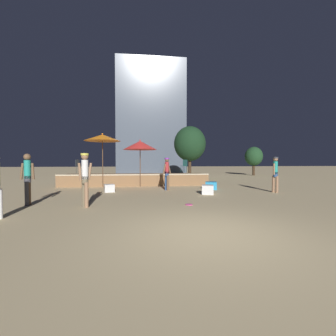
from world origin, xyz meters
TOP-DOWN VIEW (x-y plane):
  - ground_plane at (0.00, 0.00)m, footprint 120.00×120.00m
  - wooden_deck at (-1.75, 10.47)m, footprint 9.31×2.38m
  - patio_umbrella_0 at (-3.68, 9.27)m, footprint 2.14×2.14m
  - patio_umbrella_1 at (-1.44, 9.23)m, footprint 2.05×2.05m
  - cube_seat_0 at (2.45, 7.37)m, footprint 0.75×0.75m
  - cube_seat_1 at (-2.99, 6.94)m, footprint 0.59×0.59m
  - cube_seat_2 at (1.72, 5.62)m, footprint 0.65×0.65m
  - person_0 at (-5.37, 3.81)m, footprint 0.49×0.31m
  - person_1 at (5.24, 5.78)m, footprint 0.41×0.33m
  - person_2 at (-3.27, 3.21)m, footprint 0.43×0.39m
  - person_4 at (-0.02, 7.22)m, footprint 0.52×0.37m
  - bistro_chair_0 at (1.72, 11.24)m, footprint 0.48×0.48m
  - bistro_chair_1 at (-5.52, 10.90)m, footprint 0.45×0.45m
  - frisbee_disc at (0.29, 3.15)m, footprint 0.25×0.25m
  - background_tree_0 at (10.82, 18.49)m, footprint 1.87×1.87m
  - background_tree_1 at (3.04, 15.46)m, footprint 2.87×2.87m
  - distant_building at (-0.04, 25.24)m, footprint 8.80×3.84m

SIDE VIEW (x-z plane):
  - ground_plane at x=0.00m, z-range 0.00..0.00m
  - frisbee_disc at x=0.29m, z-range 0.00..0.03m
  - cube_seat_1 at x=-2.99m, z-range 0.00..0.39m
  - cube_seat_0 at x=2.45m, z-range 0.00..0.41m
  - cube_seat_2 at x=1.72m, z-range 0.00..0.43m
  - wooden_deck at x=-1.75m, z-range -0.04..0.72m
  - person_4 at x=-0.02m, z-range 0.11..1.85m
  - person_1 at x=5.24m, z-range 0.12..1.89m
  - person_0 at x=-5.37m, z-range 0.10..1.92m
  - person_2 at x=-3.27m, z-range 0.14..1.97m
  - bistro_chair_0 at x=1.72m, z-range 0.86..1.76m
  - bistro_chair_1 at x=-5.52m, z-range 0.86..1.76m
  - background_tree_0 at x=10.82m, z-range 0.51..3.63m
  - patio_umbrella_1 at x=-1.44m, z-range 1.09..3.96m
  - patio_umbrella_0 at x=-3.68m, z-range 1.34..4.57m
  - background_tree_1 at x=3.04m, z-range 0.77..5.49m
  - distant_building at x=-0.04m, z-range 0.00..14.54m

